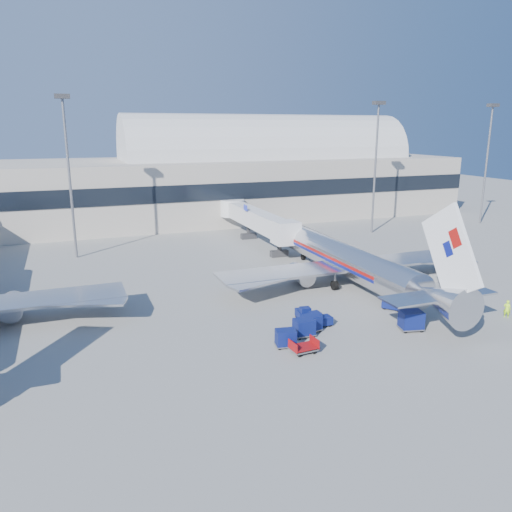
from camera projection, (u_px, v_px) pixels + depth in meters
name	position (u px, v px, depth m)	size (l,w,h in m)	color
ground	(289.00, 308.00, 51.95)	(260.00, 260.00, 0.00)	gray
terminal	(104.00, 185.00, 96.02)	(170.00, 28.15, 21.00)	#B2AA9E
airliner_main	(350.00, 261.00, 58.75)	(32.00, 37.26, 12.07)	silver
jetbridge_near	(253.00, 218.00, 81.48)	(4.40, 27.50, 6.25)	silver
mast_west	(67.00, 153.00, 68.51)	(2.00, 1.20, 22.60)	slate
mast_east	(376.00, 148.00, 85.79)	(2.00, 1.20, 22.60)	slate
mast_far_east	(488.00, 147.00, 94.43)	(2.00, 1.20, 22.60)	slate
barrier_near	(418.00, 280.00, 59.87)	(3.00, 0.55, 0.90)	#9E9E96
barrier_mid	(440.00, 277.00, 61.01)	(3.00, 0.55, 0.90)	#9E9E96
barrier_far	(462.00, 275.00, 62.15)	(3.00, 0.55, 0.90)	#9E9E96
tug_lead	(319.00, 320.00, 46.90)	(2.31, 1.20, 1.49)	#0A1450
tug_right	(392.00, 304.00, 51.36)	(2.09, 2.23, 1.34)	#0A1450
tug_left	(304.00, 314.00, 48.46)	(1.35, 2.30, 1.42)	#0A1450
cart_train_a	(311.00, 323.00, 45.72)	(1.98, 1.64, 1.56)	#0A1450
cart_train_b	(304.00, 327.00, 44.62)	(1.85, 1.41, 1.62)	#0A1450
cart_train_c	(286.00, 338.00, 42.46)	(1.93, 1.59, 1.53)	#0A1450
cart_solo_near	(411.00, 320.00, 45.94)	(2.40, 2.03, 1.85)	#0A1450
cart_solo_far	(460.00, 304.00, 50.68)	(1.90, 1.58, 1.49)	#0A1450
cart_open_red	(304.00, 348.00, 41.42)	(2.29, 1.70, 0.58)	slate
ramp_worker	(507.00, 309.00, 49.05)	(0.66, 0.43, 1.80)	#ADF519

